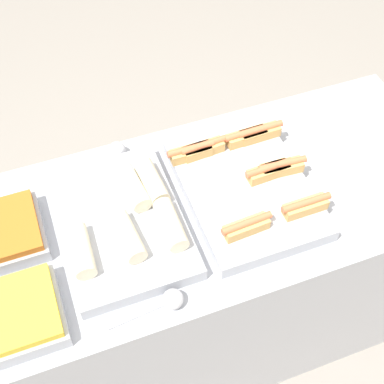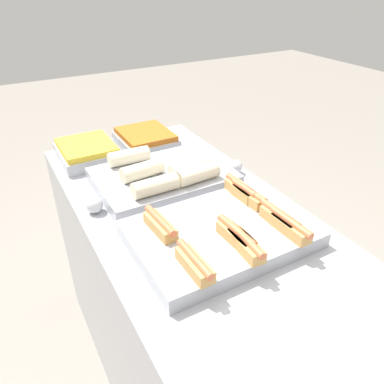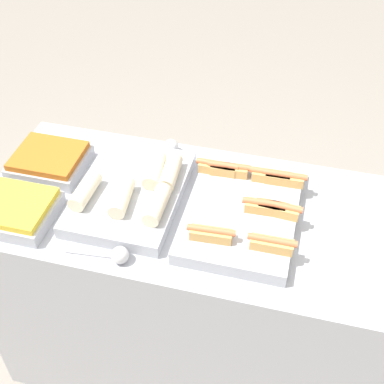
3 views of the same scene
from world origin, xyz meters
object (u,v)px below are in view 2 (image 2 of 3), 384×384
tray_hotdogs (224,232)px  tray_wraps (163,176)px  serving_spoon_near (94,204)px  serving_spoon_far (234,167)px  tray_side_back (146,139)px  tray_side_front (87,152)px

tray_hotdogs → tray_wraps: size_ratio=1.06×
tray_wraps → serving_spoon_near: size_ratio=2.30×
serving_spoon_near → tray_wraps: bearing=99.6°
tray_hotdogs → serving_spoon_far: 0.45m
tray_wraps → serving_spoon_far: 0.30m
tray_side_back → serving_spoon_far: size_ratio=1.20×
tray_side_front → serving_spoon_near: size_ratio=1.23×
tray_wraps → serving_spoon_near: bearing=-80.4°
tray_wraps → tray_side_back: 0.37m
tray_wraps → tray_side_back: size_ratio=1.87×
tray_wraps → tray_side_front: bearing=-152.3°
serving_spoon_near → serving_spoon_far: (0.00, 0.57, -0.00)m
tray_side_front → tray_side_back: (0.00, 0.27, 0.00)m
tray_hotdogs → serving_spoon_far: size_ratio=2.37×
tray_hotdogs → tray_side_back: (-0.76, 0.07, 0.00)m
tray_side_front → tray_side_back: same height
tray_side_back → serving_spoon_near: size_ratio=1.23×
tray_side_front → tray_side_back: 0.27m
tray_wraps → tray_side_front: tray_wraps is taller
serving_spoon_near → tray_hotdogs: bearing=40.0°
tray_hotdogs → serving_spoon_far: (-0.35, 0.28, -0.01)m
tray_side_front → serving_spoon_far: 0.63m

